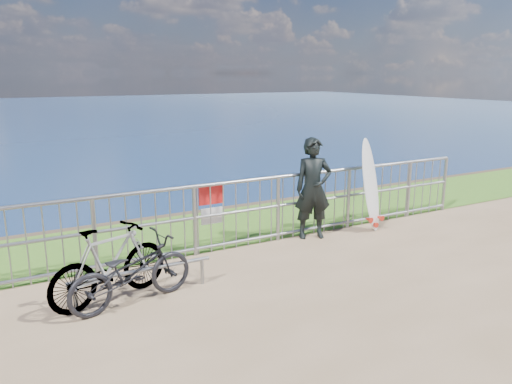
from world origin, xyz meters
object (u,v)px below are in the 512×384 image
surfboard (371,188)px  bicycle_near (132,272)px  surfer (313,188)px  bicycle_far (110,264)px

surfboard → bicycle_near: surfboard is taller
surfer → bicycle_far: bearing=-148.7°
surfboard → bicycle_far: 4.86m
surfboard → bicycle_far: size_ratio=1.03×
bicycle_near → bicycle_far: 0.31m
bicycle_near → bicycle_far: size_ratio=0.99×
surfboard → bicycle_near: size_ratio=1.04×
surfboard → surfer: bearing=173.9°
surfer → bicycle_far: surfer is taller
surfboard → bicycle_near: 4.70m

